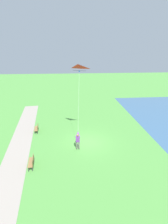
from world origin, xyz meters
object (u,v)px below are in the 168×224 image
at_px(park_bench_far_walkway, 32,162).
at_px(park_bench_near_walkway, 37,128).
at_px(flying_kite, 78,69).
at_px(person_kite_flyer, 78,140).

bearing_deg(park_bench_far_walkway, park_bench_near_walkway, -83.71).
bearing_deg(park_bench_far_walkway, flying_kite, -133.02).
height_order(flying_kite, park_bench_far_walkway, flying_kite).
relative_size(flying_kite, park_bench_near_walkway, 4.33).
bearing_deg(flying_kite, person_kite_flyer, 84.64).
bearing_deg(park_bench_far_walkway, person_kite_flyer, -149.80).
xyz_separation_m(person_kite_flyer, park_bench_far_walkway, (4.30, 2.50, -0.54)).
distance_m(flying_kite, park_bench_near_walkway, 9.45).
relative_size(person_kite_flyer, flying_kite, 0.27).
bearing_deg(park_bench_near_walkway, park_bench_far_walkway, 96.29).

